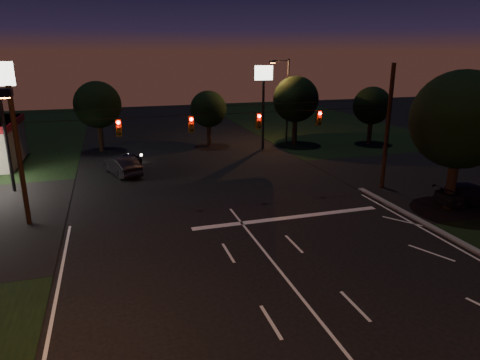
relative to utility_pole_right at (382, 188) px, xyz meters
name	(u,v)px	position (x,y,z in m)	size (l,w,h in m)	color
ground	(340,346)	(-12.00, -15.00, 0.00)	(140.00, 140.00, 0.00)	black
cross_street_right	(459,175)	(8.00, 1.00, 0.00)	(20.00, 16.00, 0.02)	black
stop_bar	(289,218)	(-9.00, -3.50, 0.01)	(12.00, 0.50, 0.01)	silver
utility_pole_right	(382,188)	(0.00, 0.00, 0.00)	(0.30, 0.30, 9.00)	black
utility_pole_left	(30,224)	(-24.00, 0.00, 0.00)	(0.28, 0.28, 8.00)	black
signal_span	(226,122)	(-12.00, -0.04, 5.50)	(24.00, 0.40, 1.56)	black
pole_sign_right	(264,88)	(-4.00, 15.00, 6.24)	(1.80, 0.30, 8.40)	black
street_light_right_far	(285,95)	(-0.76, 17.00, 5.24)	(2.20, 0.35, 9.00)	black
tree_right_near	(459,121)	(1.53, -4.83, 5.68)	(6.00, 6.00, 8.76)	black
tree_far_b	(98,105)	(-19.98, 19.13, 4.61)	(4.60, 4.60, 6.98)	black
tree_far_c	(208,109)	(-8.98, 18.10, 3.90)	(3.80, 3.80, 5.86)	black
tree_far_d	(295,100)	(0.02, 16.13, 4.83)	(4.80, 4.80, 7.30)	black
tree_far_e	(371,106)	(8.02, 14.11, 4.11)	(4.00, 4.00, 6.18)	black
car_oncoming_a	(129,161)	(-17.70, 11.29, 0.67)	(1.57, 3.91, 1.33)	black
car_oncoming_b	(122,166)	(-18.30, 9.24, 0.77)	(1.63, 4.68, 1.54)	black
car_cross	(470,194)	(3.43, -4.75, 0.72)	(2.01, 4.96, 1.44)	black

